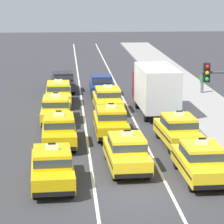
{
  "coord_description": "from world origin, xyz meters",
  "views": [
    {
      "loc": [
        -2.71,
        -22.37,
        8.7
      ],
      "look_at": [
        -0.09,
        9.96,
        1.3
      ],
      "focal_mm": 91.4,
      "sensor_mm": 36.0,
      "label": 1
    }
  ],
  "objects_px": {
    "sedan_left_fifth": "(63,81)",
    "box_truck_right_third": "(155,87)",
    "pedestrian_by_storefront": "(202,82)",
    "taxi_center_second": "(111,121)",
    "taxi_right_second": "(178,130)",
    "taxi_left_third": "(56,109)",
    "taxi_left_nearest": "(52,166)",
    "taxi_left_fourth": "(58,93)",
    "taxi_right_nearest": "(201,161)",
    "taxi_center_nearest": "(127,151)",
    "taxi_center_third": "(108,99)",
    "sedan_center_fourth": "(101,84)",
    "taxi_left_second": "(59,130)"
  },
  "relations": [
    {
      "from": "taxi_center_second",
      "to": "taxi_left_nearest",
      "type": "bearing_deg",
      "value": -111.71
    },
    {
      "from": "taxi_left_fourth",
      "to": "pedestrian_by_storefront",
      "type": "height_order",
      "value": "taxi_left_fourth"
    },
    {
      "from": "taxi_center_third",
      "to": "sedan_center_fourth",
      "type": "xyz_separation_m",
      "value": [
        -0.06,
        5.86,
        -0.03
      ]
    },
    {
      "from": "taxi_right_nearest",
      "to": "pedestrian_by_storefront",
      "type": "xyz_separation_m",
      "value": [
        4.73,
        19.6,
        0.1
      ]
    },
    {
      "from": "taxi_left_nearest",
      "to": "taxi_left_second",
      "type": "xyz_separation_m",
      "value": [
        0.23,
        6.33,
        0.0
      ]
    },
    {
      "from": "sedan_left_fifth",
      "to": "taxi_right_second",
      "type": "xyz_separation_m",
      "value": [
        6.31,
        -16.33,
        0.03
      ]
    },
    {
      "from": "taxi_center_nearest",
      "to": "box_truck_right_third",
      "type": "bearing_deg",
      "value": 74.95
    },
    {
      "from": "sedan_left_fifth",
      "to": "box_truck_right_third",
      "type": "distance_m",
      "value": 10.52
    },
    {
      "from": "taxi_left_fourth",
      "to": "taxi_center_nearest",
      "type": "bearing_deg",
      "value": -77.31
    },
    {
      "from": "taxi_left_second",
      "to": "taxi_center_third",
      "type": "xyz_separation_m",
      "value": [
        3.26,
        8.1,
        0.0
      ]
    },
    {
      "from": "taxi_right_second",
      "to": "pedestrian_by_storefront",
      "type": "xyz_separation_m",
      "value": [
        4.68,
        14.08,
        0.1
      ]
    },
    {
      "from": "taxi_left_second",
      "to": "box_truck_right_third",
      "type": "height_order",
      "value": "box_truck_right_third"
    },
    {
      "from": "taxi_left_second",
      "to": "sedan_left_fifth",
      "type": "height_order",
      "value": "taxi_left_second"
    },
    {
      "from": "sedan_center_fourth",
      "to": "pedestrian_by_storefront",
      "type": "height_order",
      "value": "pedestrian_by_storefront"
    },
    {
      "from": "taxi_center_second",
      "to": "taxi_right_second",
      "type": "distance_m",
      "value": 4.16
    },
    {
      "from": "taxi_left_third",
      "to": "taxi_right_nearest",
      "type": "height_order",
      "value": "same"
    },
    {
      "from": "taxi_center_nearest",
      "to": "pedestrian_by_storefront",
      "type": "height_order",
      "value": "taxi_center_nearest"
    },
    {
      "from": "taxi_left_third",
      "to": "sedan_left_fifth",
      "type": "xyz_separation_m",
      "value": [
        0.39,
        10.53,
        -0.03
      ]
    },
    {
      "from": "taxi_right_nearest",
      "to": "taxi_left_fourth",
      "type": "bearing_deg",
      "value": 111.45
    },
    {
      "from": "taxi_left_third",
      "to": "sedan_center_fourth",
      "type": "relative_size",
      "value": 1.07
    },
    {
      "from": "sedan_left_fifth",
      "to": "taxi_right_nearest",
      "type": "relative_size",
      "value": 0.96
    },
    {
      "from": "taxi_center_second",
      "to": "pedestrian_by_storefront",
      "type": "bearing_deg",
      "value": 55.34
    },
    {
      "from": "sedan_center_fourth",
      "to": "taxi_right_second",
      "type": "relative_size",
      "value": 0.93
    },
    {
      "from": "pedestrian_by_storefront",
      "to": "taxi_left_third",
      "type": "bearing_deg",
      "value": -143.94
    },
    {
      "from": "taxi_left_nearest",
      "to": "taxi_left_second",
      "type": "bearing_deg",
      "value": 87.91
    },
    {
      "from": "box_truck_right_third",
      "to": "taxi_left_third",
      "type": "bearing_deg",
      "value": -162.29
    },
    {
      "from": "sedan_center_fourth",
      "to": "pedestrian_by_storefront",
      "type": "bearing_deg",
      "value": -3.12
    },
    {
      "from": "taxi_center_second",
      "to": "taxi_right_second",
      "type": "relative_size",
      "value": 0.98
    },
    {
      "from": "taxi_left_nearest",
      "to": "taxi_center_second",
      "type": "distance_m",
      "value": 8.66
    },
    {
      "from": "taxi_center_nearest",
      "to": "taxi_right_nearest",
      "type": "distance_m",
      "value": 3.59
    },
    {
      "from": "pedestrian_by_storefront",
      "to": "taxi_left_fourth",
      "type": "bearing_deg",
      "value": -165.53
    },
    {
      "from": "box_truck_right_third",
      "to": "taxi_left_nearest",
      "type": "bearing_deg",
      "value": -115.82
    },
    {
      "from": "taxi_right_second",
      "to": "pedestrian_by_storefront",
      "type": "relative_size",
      "value": 2.83
    },
    {
      "from": "pedestrian_by_storefront",
      "to": "sedan_center_fourth",
      "type": "bearing_deg",
      "value": 176.88
    },
    {
      "from": "taxi_right_nearest",
      "to": "box_truck_right_third",
      "type": "bearing_deg",
      "value": 90.08
    },
    {
      "from": "taxi_left_nearest",
      "to": "taxi_right_second",
      "type": "xyz_separation_m",
      "value": [
        6.7,
        5.78,
        0.0
      ]
    },
    {
      "from": "taxi_center_third",
      "to": "box_truck_right_third",
      "type": "xyz_separation_m",
      "value": [
        3.14,
        -0.74,
        0.9
      ]
    },
    {
      "from": "taxi_left_third",
      "to": "taxi_right_second",
      "type": "distance_m",
      "value": 8.86
    },
    {
      "from": "sedan_left_fifth",
      "to": "taxi_left_fourth",
      "type": "bearing_deg",
      "value": -93.29
    },
    {
      "from": "taxi_right_nearest",
      "to": "taxi_right_second",
      "type": "distance_m",
      "value": 5.51
    },
    {
      "from": "taxi_left_third",
      "to": "taxi_center_nearest",
      "type": "relative_size",
      "value": 0.99
    },
    {
      "from": "pedestrian_by_storefront",
      "to": "taxi_center_second",
      "type": "bearing_deg",
      "value": -124.66
    },
    {
      "from": "taxi_left_second",
      "to": "box_truck_right_third",
      "type": "distance_m",
      "value": 9.79
    },
    {
      "from": "box_truck_right_third",
      "to": "pedestrian_by_storefront",
      "type": "height_order",
      "value": "box_truck_right_third"
    },
    {
      "from": "taxi_right_nearest",
      "to": "pedestrian_by_storefront",
      "type": "height_order",
      "value": "taxi_right_nearest"
    },
    {
      "from": "taxi_center_nearest",
      "to": "sedan_center_fourth",
      "type": "bearing_deg",
      "value": 90.14
    },
    {
      "from": "sedan_left_fifth",
      "to": "taxi_right_nearest",
      "type": "bearing_deg",
      "value": -74.01
    },
    {
      "from": "taxi_right_nearest",
      "to": "taxi_center_third",
      "type": "bearing_deg",
      "value": 102.56
    },
    {
      "from": "taxi_center_nearest",
      "to": "taxi_right_second",
      "type": "relative_size",
      "value": 0.99
    },
    {
      "from": "taxi_right_nearest",
      "to": "taxi_center_second",
      "type": "bearing_deg",
      "value": 113.88
    }
  ]
}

